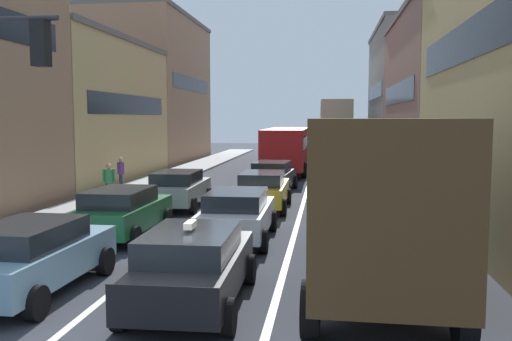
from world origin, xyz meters
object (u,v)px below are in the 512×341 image
removalist_box_truck (378,200)px  hatchback_centre_lane_third (263,189)px  coupe_centre_lane_fourth (272,176)px  sedan_right_lane_behind_truck (346,205)px  sedan_left_lane_front (31,255)px  bus_mid_queue_primary (287,146)px  pedestrian_mid_sidewalk (109,180)px  wagon_left_lane_second (122,211)px  sedan_left_lane_third (178,188)px  taxi_centre_lane_front (192,265)px  pedestrian_near_kerb (121,172)px  bus_far_queue_secondary (335,127)px  sedan_centre_lane_second (237,214)px

removalist_box_truck → hatchback_centre_lane_third: removalist_box_truck is taller
coupe_centre_lane_fourth → sedan_right_lane_behind_truck: 9.46m
sedan_left_lane_front → bus_mid_queue_primary: bearing=-5.9°
pedestrian_mid_sidewalk → removalist_box_truck: bearing=-152.7°
wagon_left_lane_second → sedan_left_lane_third: (0.23, 5.53, 0.00)m
removalist_box_truck → sedan_left_lane_third: bearing=35.5°
taxi_centre_lane_front → sedan_left_lane_front: 3.45m
removalist_box_truck → pedestrian_near_kerb: 18.80m
pedestrian_near_kerb → hatchback_centre_lane_third: bearing=-55.2°
taxi_centre_lane_front → pedestrian_near_kerb: size_ratio=2.61×
taxi_centre_lane_front → sedan_right_lane_behind_truck: (3.16, 7.76, -0.00)m
taxi_centre_lane_front → bus_mid_queue_primary: bus_mid_queue_primary is taller
removalist_box_truck → bus_far_queue_secondary: bearing=2.1°
bus_far_queue_secondary → removalist_box_truck: bearing=179.5°
wagon_left_lane_second → hatchback_centre_lane_third: bearing=-31.9°
pedestrian_near_kerb → pedestrian_mid_sidewalk: size_ratio=1.00×
hatchback_centre_lane_third → pedestrian_near_kerb: pedestrian_near_kerb is taller
pedestrian_near_kerb → sedan_left_lane_third: bearing=-72.1°
taxi_centre_lane_front → sedan_left_lane_front: (-3.44, 0.29, -0.00)m
wagon_left_lane_second → coupe_centre_lane_fourth: size_ratio=0.98×
sedan_left_lane_front → bus_far_queue_secondary: bearing=-8.2°
sedan_left_lane_front → bus_mid_queue_primary: (3.37, 25.88, 0.96)m
sedan_centre_lane_second → wagon_left_lane_second: size_ratio=1.00×
bus_mid_queue_primary → coupe_centre_lane_fourth: bearing=179.8°
pedestrian_mid_sidewalk → coupe_centre_lane_fourth: bearing=-71.7°
sedan_centre_lane_second → sedan_right_lane_behind_truck: (3.22, 2.05, 0.00)m
bus_mid_queue_primary → pedestrian_near_kerb: size_ratio=6.33×
hatchback_centre_lane_third → bus_far_queue_secondary: bus_far_queue_secondary is taller
taxi_centre_lane_front → wagon_left_lane_second: (-3.58, 5.72, -0.00)m
removalist_box_truck → pedestrian_mid_sidewalk: removalist_box_truck is taller
wagon_left_lane_second → pedestrian_near_kerb: (-3.99, 10.39, 0.15)m
removalist_box_truck → bus_far_queue_secondary: bus_far_queue_secondary is taller
removalist_box_truck → hatchback_centre_lane_third: bearing=20.3°
coupe_centre_lane_fourth → hatchback_centre_lane_third: bearing=-174.6°
sedan_left_lane_third → pedestrian_mid_sidewalk: size_ratio=2.61×
sedan_centre_lane_second → pedestrian_near_kerb: 12.84m
wagon_left_lane_second → sedan_right_lane_behind_truck: size_ratio=0.99×
taxi_centre_lane_front → bus_mid_queue_primary: (-0.08, 26.17, 0.96)m
taxi_centre_lane_front → wagon_left_lane_second: bearing=31.1°
wagon_left_lane_second → hatchback_centre_lane_third: size_ratio=1.00×
coupe_centre_lane_fourth → sedan_centre_lane_second: bearing=-175.9°
sedan_right_lane_behind_truck → bus_mid_queue_primary: 18.72m
wagon_left_lane_second → sedan_centre_lane_second: bearing=-89.4°
sedan_left_lane_front → hatchback_centre_lane_third: (3.48, 11.05, 0.00)m
bus_far_queue_secondary → pedestrian_mid_sidewalk: 28.35m
sedan_left_lane_front → sedan_centre_lane_second: (3.39, 5.41, 0.00)m
bus_far_queue_secondary → pedestrian_mid_sidewalk: (-9.86, -26.51, -1.88)m
sedan_centre_lane_second → pedestrian_mid_sidewalk: pedestrian_mid_sidewalk is taller
coupe_centre_lane_fourth → pedestrian_mid_sidewalk: pedestrian_mid_sidewalk is taller
sedan_left_lane_front → bus_far_queue_secondary: bus_far_queue_secondary is taller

